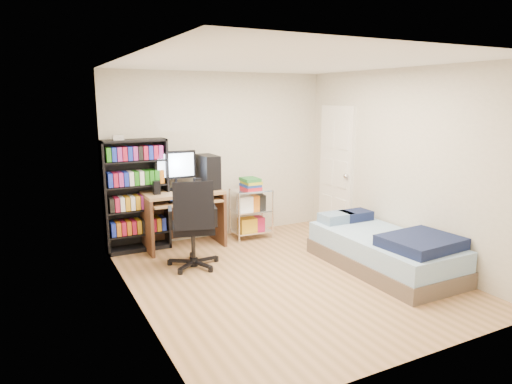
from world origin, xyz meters
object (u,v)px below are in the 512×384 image
computer_desk (189,195)px  office_chair (193,240)px  media_shelf (136,194)px  bed (385,250)px

computer_desk → office_chair: (-0.26, -0.91, -0.38)m
computer_desk → office_chair: size_ratio=1.21×
computer_desk → office_chair: computer_desk is taller
media_shelf → office_chair: media_shelf is taller
media_shelf → computer_desk: (0.73, -0.10, -0.06)m
office_chair → media_shelf: bearing=130.0°
bed → computer_desk: bearing=131.7°
computer_desk → office_chair: 1.02m
office_chair → bed: office_chair is taller
computer_desk → bed: size_ratio=0.70×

